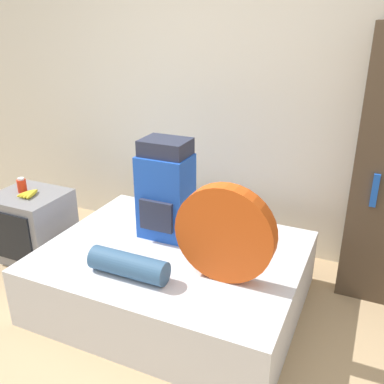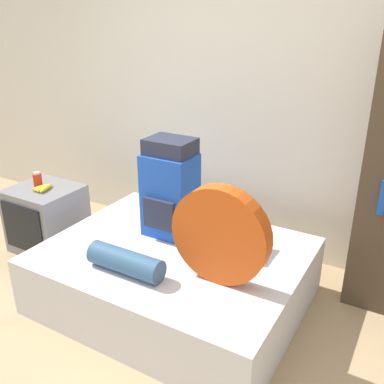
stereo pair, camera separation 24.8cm
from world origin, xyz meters
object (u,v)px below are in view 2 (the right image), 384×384
(backpack, at_px, (170,190))
(canister, at_px, (38,179))
(tent_bag, at_px, (220,235))
(television, at_px, (47,218))
(sleeping_roll, at_px, (126,262))

(backpack, height_order, canister, backpack)
(backpack, xyz_separation_m, tent_bag, (0.57, -0.35, -0.04))
(backpack, distance_m, canister, 1.29)
(television, distance_m, canister, 0.34)
(tent_bag, bearing_deg, sleeping_roll, -157.58)
(sleeping_roll, height_order, canister, canister)
(backpack, distance_m, sleeping_roll, 0.63)
(sleeping_roll, distance_m, television, 1.34)
(backpack, bearing_deg, canister, -176.60)
(canister, bearing_deg, television, -17.68)
(backpack, relative_size, television, 1.27)
(television, xyz_separation_m, canister, (-0.08, 0.02, 0.33))
(backpack, height_order, tent_bag, backpack)
(backpack, relative_size, tent_bag, 1.18)
(tent_bag, xyz_separation_m, television, (-1.77, 0.25, -0.43))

